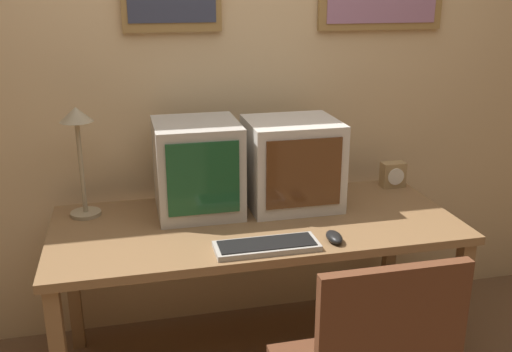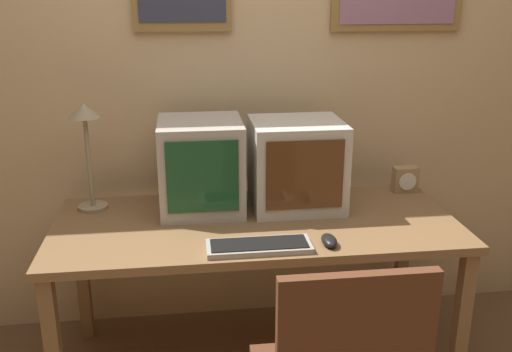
% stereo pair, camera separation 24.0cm
% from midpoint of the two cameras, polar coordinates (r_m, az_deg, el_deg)
% --- Properties ---
extents(wall_back, '(8.00, 0.08, 2.60)m').
position_cam_midpoint_polar(wall_back, '(2.80, -4.80, 10.46)').
color(wall_back, '#D1B284').
rests_on(wall_back, ground_plane).
extents(desk, '(1.74, 0.76, 0.73)m').
position_cam_midpoint_polar(desk, '(2.51, -2.76, -6.10)').
color(desk, olive).
rests_on(desk, ground_plane).
extents(monitor_left, '(0.37, 0.39, 0.41)m').
position_cam_midpoint_polar(monitor_left, '(2.54, -8.59, 0.83)').
color(monitor_left, '#B7B2A8').
rests_on(monitor_left, desk).
extents(monitor_right, '(0.41, 0.37, 0.40)m').
position_cam_midpoint_polar(monitor_right, '(2.59, 0.96, 1.26)').
color(monitor_right, beige).
rests_on(monitor_right, desk).
extents(keyboard_main, '(0.41, 0.15, 0.03)m').
position_cam_midpoint_polar(keyboard_main, '(2.21, -2.05, -7.07)').
color(keyboard_main, '#A8A399').
rests_on(keyboard_main, desk).
extents(mouse_near_keyboard, '(0.06, 0.11, 0.04)m').
position_cam_midpoint_polar(mouse_near_keyboard, '(2.28, 4.84, -6.17)').
color(mouse_near_keyboard, black).
rests_on(mouse_near_keyboard, desk).
extents(desk_clock, '(0.12, 0.07, 0.13)m').
position_cam_midpoint_polar(desk_clock, '(2.92, 11.27, 0.10)').
color(desk_clock, '#A38456').
rests_on(desk_clock, desk).
extents(desk_lamp, '(0.14, 0.14, 0.49)m').
position_cam_midpoint_polar(desk_lamp, '(2.57, -19.95, 3.62)').
color(desk_lamp, tan).
rests_on(desk_lamp, desk).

